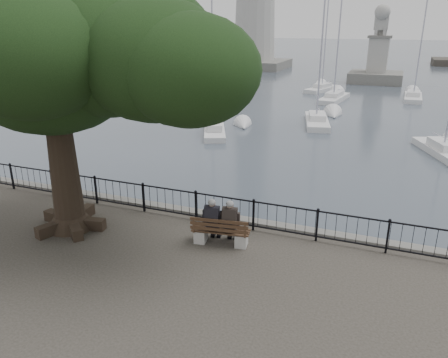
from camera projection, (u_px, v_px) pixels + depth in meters
The scene contains 14 objects.
harbor at pixel (229, 232), 14.89m from camera, with size 260.00×260.00×1.20m.
railing at pixel (224, 209), 14.09m from camera, with size 22.06×0.06×1.00m.
bench at pixel (221, 234), 12.95m from camera, with size 1.78×0.77×0.91m.
person_left at pixel (213, 222), 12.97m from camera, with size 0.47×0.76×1.44m.
person_right at pixel (231, 223), 12.86m from camera, with size 0.47×0.76×1.44m.
tree at pixel (74, 50), 12.10m from camera, with size 10.29×7.19×8.40m.
lion_monument at pixel (377, 63), 54.64m from camera, with size 6.43×6.43×9.37m.
sailboat_a at pixel (214, 130), 29.79m from camera, with size 3.23×5.08×9.32m.
sailboat_b at pixel (317, 119), 32.73m from camera, with size 2.84×5.94×13.16m.
sailboat_c at pixel (443, 150), 25.25m from camera, with size 3.30×5.41×9.60m.
sailboat_e at pixel (198, 96), 43.32m from camera, with size 2.32×5.88×12.52m.
sailboat_f at pixel (334, 97), 42.52m from camera, with size 2.40×6.21×13.11m.
sailboat_g at pixel (413, 97), 43.12m from camera, with size 1.67×5.74×10.58m.
sailboat_h at pixel (322, 88), 48.48m from camera, with size 3.33×5.91×12.37m.
Camera 1 is at (4.73, -9.53, 6.26)m, focal length 35.00 mm.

